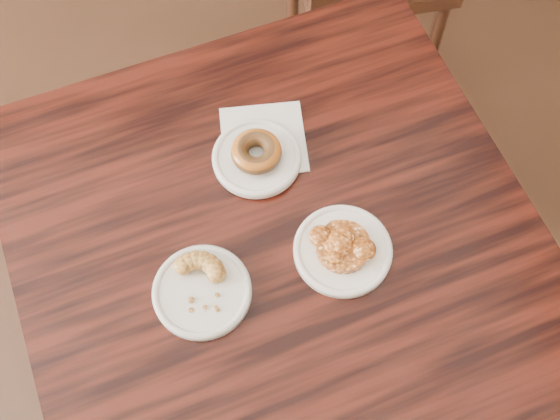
{
  "coord_description": "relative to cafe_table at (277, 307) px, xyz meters",
  "views": [
    {
      "loc": [
        0.25,
        -0.46,
        1.83
      ],
      "look_at": [
        0.31,
        0.04,
        0.8
      ],
      "focal_mm": 45.0,
      "sensor_mm": 36.0,
      "label": 1
    }
  ],
  "objects": [
    {
      "name": "apple_fritter",
      "position": [
        0.11,
        -0.04,
        0.4
      ],
      "size": [
        0.12,
        0.12,
        0.03
      ],
      "primitive_type": null,
      "color": "#4F2008",
      "rests_on": "plate_fritter"
    },
    {
      "name": "napkin",
      "position": [
        -0.0,
        0.19,
        0.38
      ],
      "size": [
        0.15,
        0.15,
        0.0
      ],
      "primitive_type": "cube",
      "rotation": [
        0.0,
        0.0,
        0.01
      ],
      "color": "white",
      "rests_on": "cafe_table"
    },
    {
      "name": "glazed_donut",
      "position": [
        -0.02,
        0.15,
        0.41
      ],
      "size": [
        0.09,
        0.09,
        0.03
      ],
      "primitive_type": "torus",
      "color": "#924315",
      "rests_on": "plate_donut"
    },
    {
      "name": "plate_cruller",
      "position": [
        -0.13,
        -0.09,
        0.38
      ],
      "size": [
        0.16,
        0.16,
        0.01
      ],
      "primitive_type": "cylinder",
      "color": "silver",
      "rests_on": "cafe_table"
    },
    {
      "name": "floor",
      "position": [
        -0.3,
        -0.02,
        -0.38
      ],
      "size": [
        5.0,
        5.0,
        0.0
      ],
      "primitive_type": "plane",
      "color": "black",
      "rests_on": "ground"
    },
    {
      "name": "cruller_fragment",
      "position": [
        -0.13,
        -0.09,
        0.4
      ],
      "size": [
        0.11,
        0.11,
        0.03
      ],
      "primitive_type": null,
      "color": "brown",
      "rests_on": "plate_cruller"
    },
    {
      "name": "plate_donut",
      "position": [
        -0.02,
        0.15,
        0.38
      ],
      "size": [
        0.16,
        0.16,
        0.01
      ],
      "primitive_type": "cylinder",
      "color": "white",
      "rests_on": "napkin"
    },
    {
      "name": "plate_fritter",
      "position": [
        0.11,
        -0.04,
        0.38
      ],
      "size": [
        0.16,
        0.16,
        0.01
      ],
      "primitive_type": "cylinder",
      "color": "white",
      "rests_on": "cafe_table"
    },
    {
      "name": "cafe_table",
      "position": [
        0.0,
        0.0,
        0.0
      ],
      "size": [
        1.07,
        1.07,
        0.75
      ],
      "primitive_type": "cube",
      "rotation": [
        0.0,
        0.0,
        0.27
      ],
      "color": "black",
      "rests_on": "floor"
    }
  ]
}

